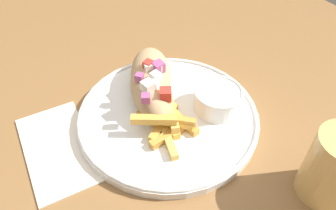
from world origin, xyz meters
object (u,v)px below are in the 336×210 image
at_px(plate, 168,116).
at_px(water_glass, 332,170).
at_px(pita_sandwich_far, 151,74).
at_px(sauce_ramekin, 218,98).
at_px(fries_pile, 168,123).
at_px(pita_sandwich_near, 150,93).

xyz_separation_m(plate, water_glass, (0.22, 0.11, 0.04)).
distance_m(pita_sandwich_far, sauce_ramekin, 0.12).
distance_m(plate, water_glass, 0.25).
relative_size(pita_sandwich_far, water_glass, 1.42).
distance_m(sauce_ramekin, water_glass, 0.19).
relative_size(fries_pile, sauce_ramekin, 1.40).
bearing_deg(pita_sandwich_near, sauce_ramekin, 69.75).
relative_size(pita_sandwich_far, sauce_ramekin, 1.91).
relative_size(pita_sandwich_near, water_glass, 1.30).
bearing_deg(pita_sandwich_near, water_glass, 39.97).
bearing_deg(fries_pile, sauce_ramekin, 87.26).
height_order(pita_sandwich_far, water_glass, water_glass).
bearing_deg(fries_pile, pita_sandwich_far, 164.77).
relative_size(pita_sandwich_near, pita_sandwich_far, 0.91).
bearing_deg(fries_pile, plate, 148.07).
bearing_deg(plate, sauce_ramekin, 67.85).
relative_size(fries_pile, water_glass, 1.04).
xyz_separation_m(fries_pile, water_glass, (0.20, 0.12, 0.02)).
bearing_deg(water_glass, sauce_ramekin, -170.57).
relative_size(sauce_ramekin, water_glass, 0.74).
distance_m(plate, fries_pile, 0.03).
xyz_separation_m(pita_sandwich_far, water_glass, (0.29, 0.10, 0.01)).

